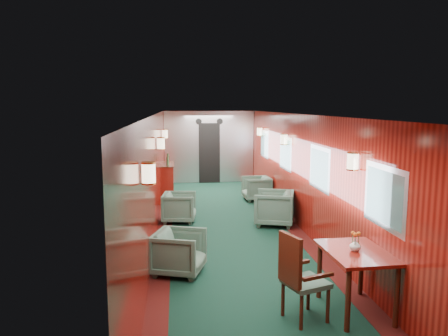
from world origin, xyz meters
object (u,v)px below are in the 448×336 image
object	(u,v)px
credenza	(168,182)
armchair_left_far	(179,207)
side_chair	(299,274)
armchair_left_near	(179,252)
armchair_right_far	(256,188)
dining_table	(356,261)
armchair_right_near	(274,208)

from	to	relation	value
credenza	armchair_left_far	size ratio (longest dim) A/B	1.78
side_chair	armchair_left_near	bearing A→B (deg)	110.59
armchair_left_near	credenza	bearing A→B (deg)	20.80
side_chair	armchair_right_far	xyz separation A→B (m)	(0.72, 6.71, -0.26)
dining_table	armchair_right_near	xyz separation A→B (m)	(-0.12, 4.07, -0.29)
credenza	armchair_right_far	xyz separation A→B (m)	(2.41, -0.22, -0.19)
armchair_left_near	armchair_right_far	xyz separation A→B (m)	(2.13, 5.04, -0.01)
credenza	armchair_left_near	bearing A→B (deg)	-86.93
armchair_left_near	armchair_left_far	world-z (taller)	armchair_left_near
armchair_left_near	armchair_right_near	xyz separation A→B (m)	(2.06, 2.56, 0.04)
side_chair	credenza	distance (m)	7.14
credenza	armchair_right_near	world-z (taller)	credenza
armchair_left_near	armchair_right_near	size ratio (longest dim) A/B	0.90
side_chair	credenza	bearing A→B (deg)	84.17
side_chair	armchair_right_far	distance (m)	6.76
dining_table	side_chair	xyz separation A→B (m)	(-0.78, -0.16, -0.08)
armchair_left_near	dining_table	bearing A→B (deg)	-106.89
side_chair	armchair_right_near	xyz separation A→B (m)	(0.65, 4.23, -0.22)
armchair_right_near	side_chair	bearing A→B (deg)	8.11
armchair_left_far	armchair_right_near	size ratio (longest dim) A/B	0.88
credenza	armchair_right_near	distance (m)	3.58
credenza	armchair_right_far	size ratio (longest dim) A/B	1.79
armchair_left_near	armchair_right_near	distance (m)	3.29
side_chair	armchair_left_near	world-z (taller)	side_chair
credenza	armchair_left_near	distance (m)	5.27
credenza	armchair_left_far	xyz separation A→B (m)	(0.30, -2.23, -0.18)
side_chair	armchair_left_near	distance (m)	2.20
side_chair	armchair_right_far	bearing A→B (deg)	64.34
dining_table	credenza	distance (m)	7.21
armchair_left_near	armchair_right_near	bearing A→B (deg)	-21.11
credenza	armchair_right_near	bearing A→B (deg)	-49.04
armchair_right_near	armchair_right_far	size ratio (longest dim) A/B	1.14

